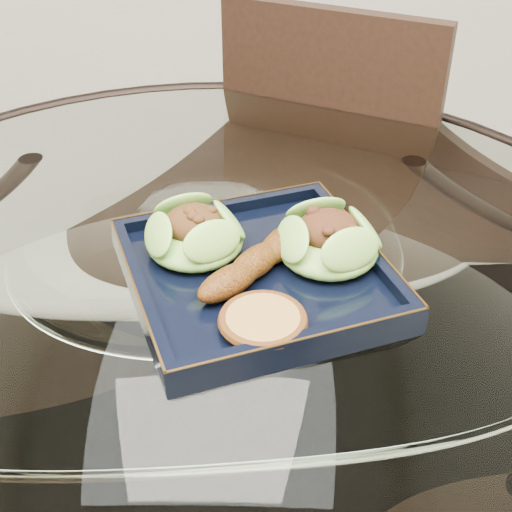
{
  "coord_description": "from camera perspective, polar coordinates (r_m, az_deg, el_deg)",
  "views": [
    {
      "loc": [
        0.06,
        -0.65,
        1.25
      ],
      "look_at": [
        0.05,
        -0.02,
        0.8
      ],
      "focal_mm": 50.0,
      "sensor_mm": 36.0,
      "label": 1
    }
  ],
  "objects": [
    {
      "name": "lettuce_wrap_left",
      "position": [
        0.8,
        -4.92,
        1.56
      ],
      "size": [
        0.11,
        0.11,
        0.04
      ],
      "primitive_type": "ellipsoid",
      "rotation": [
        0.0,
        0.0,
        0.04
      ],
      "color": "#63A530",
      "rests_on": "navy_plate"
    },
    {
      "name": "dining_table",
      "position": [
        0.92,
        -3.44,
        -9.48
      ],
      "size": [
        1.13,
        1.13,
        0.77
      ],
      "color": "white",
      "rests_on": "ground"
    },
    {
      "name": "navy_plate",
      "position": [
        0.79,
        -0.0,
        -1.78
      ],
      "size": [
        0.35,
        0.35,
        0.02
      ],
      "primitive_type": "cube",
      "rotation": [
        0.0,
        0.0,
        0.36
      ],
      "color": "black",
      "rests_on": "dining_table"
    },
    {
      "name": "crumb_patty",
      "position": [
        0.7,
        0.55,
        -5.3
      ],
      "size": [
        0.1,
        0.1,
        0.01
      ],
      "primitive_type": "cylinder",
      "rotation": [
        0.0,
        0.0,
        -0.29
      ],
      "color": "#A77637",
      "rests_on": "navy_plate"
    },
    {
      "name": "dining_chair",
      "position": [
        1.26,
        3.36,
        -0.19
      ],
      "size": [
        0.53,
        0.53,
        0.92
      ],
      "rotation": [
        0.0,
        0.0,
        -0.42
      ],
      "color": "black",
      "rests_on": "ground"
    },
    {
      "name": "lettuce_wrap_right",
      "position": [
        0.79,
        5.81,
        1.03
      ],
      "size": [
        0.12,
        0.12,
        0.04
      ],
      "primitive_type": "ellipsoid",
      "rotation": [
        0.0,
        0.0,
        -0.05
      ],
      "color": "#4A8C28",
      "rests_on": "navy_plate"
    },
    {
      "name": "roasted_plantain",
      "position": [
        0.77,
        -0.04,
        -0.49
      ],
      "size": [
        0.13,
        0.15,
        0.03
      ],
      "primitive_type": "ellipsoid",
      "rotation": [
        0.0,
        0.0,
        0.91
      ],
      "color": "#6B360B",
      "rests_on": "navy_plate"
    }
  ]
}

